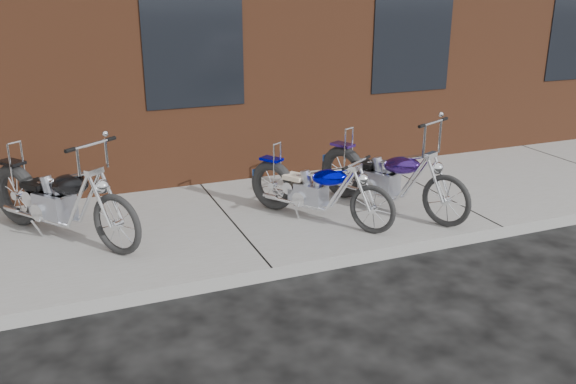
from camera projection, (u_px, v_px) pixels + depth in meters
name	position (u px, v px, depth m)	size (l,w,h in m)	color
ground	(272.00, 281.00, 6.38)	(120.00, 120.00, 0.00)	black
sidewalk	(230.00, 224.00, 7.67)	(22.00, 3.00, 0.15)	#A1A1A1
chopper_purple	(388.00, 180.00, 7.84)	(1.05, 2.09, 1.27)	black
chopper_blue	(316.00, 191.00, 7.51)	(1.23, 1.77, 0.90)	black
chopper_third	(60.00, 202.00, 6.96)	(1.53, 1.99, 1.22)	black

